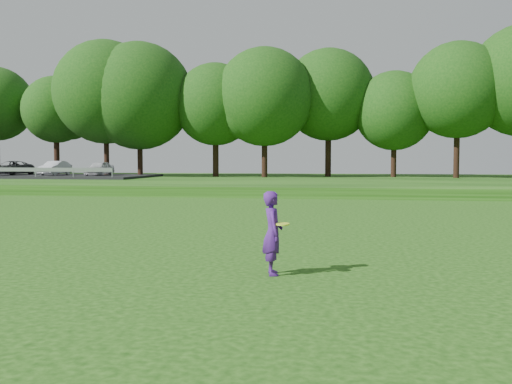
# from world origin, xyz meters

# --- Properties ---
(ground) EXTENTS (140.00, 140.00, 0.00)m
(ground) POSITION_xyz_m (0.00, 0.00, 0.00)
(ground) COLOR #143B0B
(ground) RESTS_ON ground
(berm) EXTENTS (130.00, 30.00, 0.60)m
(berm) POSITION_xyz_m (0.00, 34.00, 0.30)
(berm) COLOR #143B0B
(berm) RESTS_ON ground
(walking_path) EXTENTS (130.00, 1.60, 0.04)m
(walking_path) POSITION_xyz_m (0.00, 20.00, 0.02)
(walking_path) COLOR gray
(walking_path) RESTS_ON ground
(treeline) EXTENTS (104.00, 7.00, 15.00)m
(treeline) POSITION_xyz_m (0.00, 38.00, 8.10)
(treeline) COLOR #123F0E
(treeline) RESTS_ON berm
(parking_lot) EXTENTS (24.00, 9.00, 1.38)m
(parking_lot) POSITION_xyz_m (-24.14, 32.81, 1.03)
(parking_lot) COLOR black
(parking_lot) RESTS_ON berm
(woman) EXTENTS (0.59, 0.65, 1.55)m
(woman) POSITION_xyz_m (3.48, -1.27, 0.78)
(woman) COLOR #4A1B7C
(woman) RESTS_ON ground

